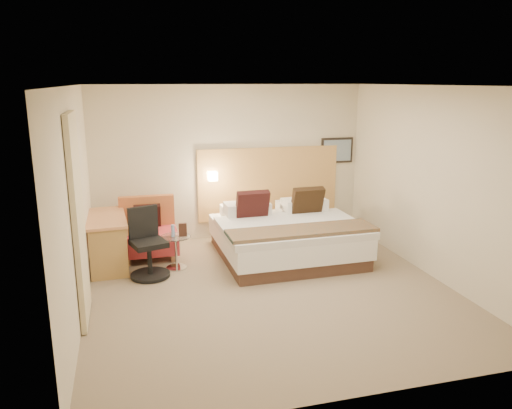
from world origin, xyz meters
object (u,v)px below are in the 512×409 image
object	(u,v)px
side_table	(176,250)
desk	(108,227)
desk_chair	(148,249)
bed	(286,235)
lounge_chair	(149,233)

from	to	relation	value
side_table	desk	world-z (taller)	desk
side_table	desk	size ratio (longest dim) A/B	0.39
desk_chair	bed	bearing A→B (deg)	7.92
bed	desk_chair	xyz separation A→B (m)	(-2.18, -0.30, 0.07)
lounge_chair	desk	distance (m)	0.72
bed	desk	size ratio (longest dim) A/B	1.74
bed	side_table	distance (m)	1.77
lounge_chair	desk_chair	size ratio (longest dim) A/B	0.94
side_table	desk	bearing A→B (deg)	158.74
bed	desk	bearing A→B (deg)	174.16
desk	desk_chair	distance (m)	0.83
bed	desk	xyz separation A→B (m)	(-2.73, 0.28, 0.27)
side_table	desk_chair	distance (m)	0.49
lounge_chair	side_table	xyz separation A→B (m)	(0.36, -0.69, -0.09)
bed	lounge_chair	size ratio (longest dim) A/B	2.37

